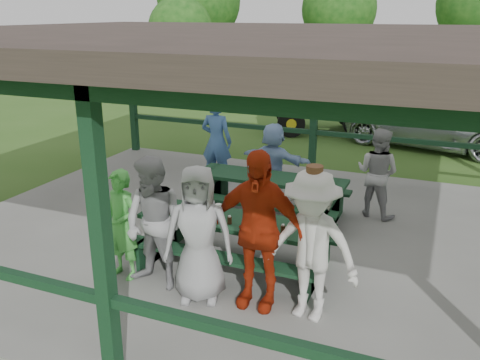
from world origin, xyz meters
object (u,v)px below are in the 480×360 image
at_px(picnic_table_far, 270,191).
at_px(contestant_white_fedora, 311,246).
at_px(contestant_grey_mid, 199,234).
at_px(spectator_grey, 377,173).
at_px(spectator_blue, 217,141).
at_px(contestant_grey_left, 155,224).
at_px(contestant_red, 257,230).
at_px(spectator_lblue, 273,162).
at_px(pickup_truck, 439,122).
at_px(contestant_green, 122,225).
at_px(farm_trailer, 322,108).
at_px(picnic_table_near, 235,237).

distance_m(picnic_table_far, contestant_white_fedora, 3.18).
distance_m(picnic_table_far, contestant_grey_mid, 2.94).
bearing_deg(contestant_grey_mid, spectator_grey, 47.30).
distance_m(picnic_table_far, spectator_blue, 2.18).
relative_size(picnic_table_far, contestant_grey_left, 1.49).
height_order(picnic_table_far, contestant_red, contestant_red).
distance_m(spectator_lblue, spectator_grey, 1.94).
relative_size(spectator_lblue, pickup_truck, 0.31).
bearing_deg(spectator_blue, contestant_grey_mid, 111.42).
bearing_deg(contestant_green, spectator_blue, 108.54).
height_order(contestant_grey_left, spectator_grey, contestant_grey_left).
bearing_deg(contestant_grey_mid, contestant_white_fedora, -13.49).
bearing_deg(contestant_white_fedora, farm_trailer, 111.29).
relative_size(picnic_table_near, contestant_red, 1.36).
height_order(contestant_green, contestant_grey_mid, contestant_grey_mid).
distance_m(spectator_blue, spectator_grey, 3.43).
bearing_deg(spectator_lblue, spectator_blue, -12.70).
bearing_deg(picnic_table_far, spectator_grey, 24.58).
xyz_separation_m(picnic_table_near, contestant_grey_mid, (-0.10, -0.91, 0.40)).
height_order(picnic_table_near, contestant_grey_left, contestant_grey_left).
xyz_separation_m(picnic_table_near, spectator_blue, (-1.85, 3.33, 0.44)).
bearing_deg(spectator_blue, picnic_table_far, 140.33).
xyz_separation_m(picnic_table_far, pickup_truck, (2.54, 6.84, 0.11)).
bearing_deg(contestant_grey_left, picnic_table_far, 86.71).
xyz_separation_m(spectator_blue, farm_trailer, (0.75, 6.11, -0.29)).
relative_size(picnic_table_near, contestant_white_fedora, 1.44).
distance_m(picnic_table_near, spectator_lblue, 2.84).
height_order(contestant_green, contestant_grey_left, contestant_grey_left).
distance_m(contestant_grey_mid, farm_trailer, 10.41).
height_order(contestant_grey_left, contestant_red, contestant_red).
bearing_deg(contestant_grey_left, picnic_table_near, 56.73).
xyz_separation_m(contestant_grey_left, farm_trailer, (-0.34, 10.31, -0.26)).
distance_m(contestant_green, contestant_grey_left, 0.57).
bearing_deg(contestant_grey_left, farm_trailer, 99.97).
xyz_separation_m(contestant_red, pickup_truck, (1.75, 9.59, -0.41)).
xyz_separation_m(spectator_grey, pickup_truck, (0.82, 6.06, -0.21)).
relative_size(contestant_white_fedora, spectator_blue, 1.03).
bearing_deg(picnic_table_far, contestant_red, -73.93).
height_order(contestant_grey_mid, spectator_blue, spectator_blue).
bearing_deg(picnic_table_near, contestant_green, -148.60).
xyz_separation_m(picnic_table_near, pickup_truck, (2.36, 8.84, 0.11)).
distance_m(contestant_green, contestant_red, 1.94).
xyz_separation_m(picnic_table_far, contestant_red, (0.79, -2.75, 0.53)).
distance_m(contestant_green, spectator_blue, 4.17).
xyz_separation_m(spectator_lblue, pickup_truck, (2.76, 6.05, -0.18)).
bearing_deg(contestant_white_fedora, picnic_table_near, 156.93).
height_order(picnic_table_far, spectator_lblue, spectator_lblue).
bearing_deg(picnic_table_near, contestant_white_fedora, -31.23).
bearing_deg(pickup_truck, contestant_green, 172.34).
height_order(picnic_table_near, farm_trailer, farm_trailer).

